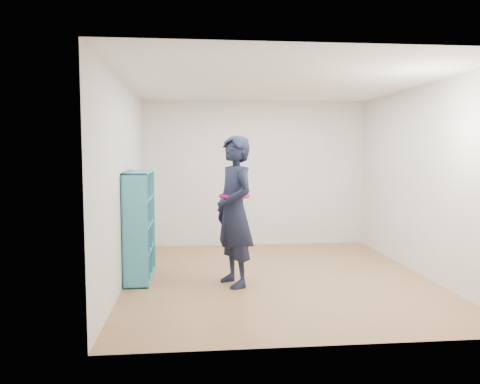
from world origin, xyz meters
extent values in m
plane|color=#916742|center=(0.00, 0.00, 0.00)|extent=(4.50, 4.50, 0.00)
plane|color=white|center=(0.00, 0.00, 2.60)|extent=(4.50, 4.50, 0.00)
cube|color=beige|center=(-2.00, 0.00, 1.30)|extent=(0.02, 4.50, 2.60)
cube|color=beige|center=(2.00, 0.00, 1.30)|extent=(0.02, 4.50, 2.60)
cube|color=beige|center=(0.00, 2.25, 1.30)|extent=(4.00, 0.02, 2.60)
cube|color=beige|center=(0.00, -2.25, 1.30)|extent=(4.00, 0.02, 2.60)
cube|color=teal|center=(-1.83, -0.36, 0.72)|extent=(0.31, 0.02, 1.43)
cube|color=teal|center=(-1.83, 0.69, 0.72)|extent=(0.31, 0.02, 1.43)
cube|color=teal|center=(-1.83, 0.16, 0.01)|extent=(0.31, 1.08, 0.02)
cube|color=teal|center=(-1.83, 0.16, 1.42)|extent=(0.31, 1.08, 0.02)
cube|color=teal|center=(-1.98, 0.16, 0.72)|extent=(0.02, 1.08, 1.43)
cube|color=teal|center=(-1.83, -0.01, 0.72)|extent=(0.29, 0.02, 1.39)
cube|color=teal|center=(-1.83, 0.33, 0.72)|extent=(0.29, 0.02, 1.39)
cube|color=teal|center=(-1.83, 0.16, 0.37)|extent=(0.29, 1.03, 0.02)
cube|color=teal|center=(-1.83, 0.16, 0.72)|extent=(0.29, 1.03, 0.02)
cube|color=teal|center=(-1.83, 0.16, 1.06)|extent=(0.29, 1.03, 0.02)
cube|color=beige|center=(-1.82, -0.19, 0.06)|extent=(0.20, 0.13, 0.05)
cube|color=black|center=(-1.81, -0.23, 0.47)|extent=(0.16, 0.14, 0.18)
cube|color=maroon|center=(-1.81, -0.23, 0.84)|extent=(0.16, 0.14, 0.22)
cube|color=silver|center=(-1.82, -0.19, 1.11)|extent=(0.20, 0.13, 0.08)
cube|color=navy|center=(-1.81, 0.11, 0.13)|extent=(0.16, 0.14, 0.20)
cube|color=brown|center=(-1.81, 0.11, 0.47)|extent=(0.16, 0.14, 0.18)
cube|color=#BFB28C|center=(-1.82, 0.16, 0.77)|extent=(0.20, 0.13, 0.08)
cube|color=#26594C|center=(-1.81, 0.11, 1.20)|extent=(0.16, 0.14, 0.24)
cube|color=beige|center=(-1.81, 0.45, 0.14)|extent=(0.16, 0.14, 0.22)
cube|color=black|center=(-1.82, 0.50, 0.41)|extent=(0.20, 0.13, 0.05)
cube|color=maroon|center=(-1.81, 0.45, 0.84)|extent=(0.16, 0.14, 0.23)
cube|color=silver|center=(-1.81, 0.45, 1.18)|extent=(0.16, 0.14, 0.21)
imported|color=black|center=(-0.60, -0.30, 0.95)|extent=(0.68, 0.81, 1.90)
torus|color=#990B52|center=(-0.60, -0.30, 1.14)|extent=(0.51, 0.51, 0.04)
cube|color=silver|center=(-0.76, -0.27, 1.07)|extent=(0.05, 0.11, 0.14)
cube|color=black|center=(-0.76, -0.27, 1.07)|extent=(0.05, 0.10, 0.14)
camera|label=1|loc=(-1.11, -6.12, 1.70)|focal=35.00mm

